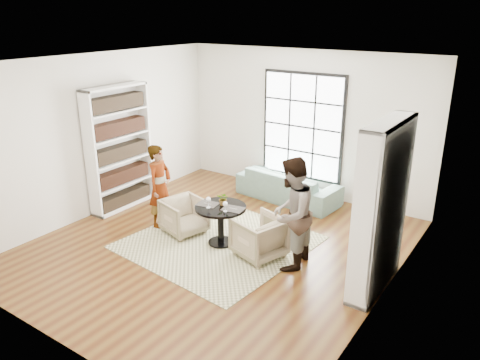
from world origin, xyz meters
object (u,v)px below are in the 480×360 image
Objects in this scene: flower_centerpiece at (223,199)px; person_right at (291,214)px; armchair_left at (184,216)px; wine_glass_right at (225,204)px; sofa at (288,185)px; person_left at (160,186)px; armchair_right at (259,237)px; wine_glass_left at (208,200)px; pedestal_table at (221,217)px.

person_right is at bearing -3.03° from flower_centerpiece.
wine_glass_right is at bearing -79.99° from armchair_left.
person_left is (-1.32, -2.38, 0.44)m from sofa.
person_left is 8.81× the size of wine_glass_right.
person_left is at bearing -175.79° from flower_centerpiece.
wine_glass_right is at bearing -59.20° from armchair_right.
flower_centerpiece reaches higher than wine_glass_left.
armchair_left is 3.57× the size of wine_glass_left.
armchair_left is (-0.77, -2.38, -0.00)m from sofa.
person_left reaches higher than flower_centerpiece.
sofa is 1.41× the size of person_left.
person_left is (-0.55, 0.00, 0.44)m from armchair_left.
person_left is at bearing -96.04° from person_right.
pedestal_table is 0.56× the size of person_left.
wine_glass_left is 0.86× the size of flower_centerpiece.
wine_glass_right reaches higher than pedestal_table.
pedestal_table is 0.38m from wine_glass_left.
wine_glass_right is at bearing -102.71° from person_left.
flower_centerpiece is at bearing 96.37° from sofa.
armchair_right is 3.79× the size of wine_glass_left.
person_right is (1.31, -2.35, 0.55)m from sofa.
wine_glass_left is at bearing -105.35° from person_left.
pedestal_table is at bearing -98.17° from person_left.
armchair_right is 0.48× the size of person_left.
person_left is at bearing -179.25° from pedestal_table.
person_left is at bearing 66.95° from sofa.
person_right reaches higher than sofa.
wine_glass_right is (0.31, 0.03, -0.01)m from wine_glass_left.
pedestal_table reaches higher than armchair_left.
flower_centerpiece is (0.00, 0.08, 0.30)m from pedestal_table.
flower_centerpiece is (0.02, -2.28, 0.48)m from sofa.
pedestal_table is 1.17× the size of armchair_right.
person_right reaches higher than person_left.
armchair_right is at bearing 10.66° from wine_glass_left.
person_left is 1.34m from flower_centerpiece.
wine_glass_left is (-1.43, -0.16, -0.05)m from person_right.
pedestal_table is at bearing -71.26° from armchair_right.
sofa is 1.24× the size of person_right.
wine_glass_left is (0.65, -0.14, 0.51)m from armchair_left.
person_left is 1.21m from wine_glass_left.
pedestal_table is at bearing -96.14° from person_right.
sofa is 2.50m from armchair_left.
armchair_left is 0.45× the size of person_left.
person_right is at bearing 0.54° from pedestal_table.
armchair_left is at bearing -172.86° from flower_centerpiece.
wine_glass_right reaches higher than armchair_right.
sofa is at bearing 94.57° from wine_glass_right.
armchair_left is at bearing -178.72° from pedestal_table.
sofa is 12.47× the size of wine_glass_right.
flower_centerpiece is at bearing -94.71° from person_left.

